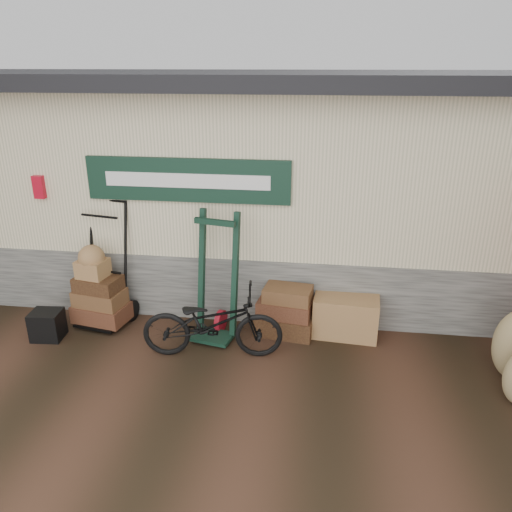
{
  "coord_description": "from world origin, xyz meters",
  "views": [
    {
      "loc": [
        1.38,
        -5.0,
        3.33
      ],
      "look_at": [
        0.58,
        0.9,
        1.01
      ],
      "focal_mm": 35.0,
      "sensor_mm": 36.0,
      "label": 1
    }
  ],
  "objects": [
    {
      "name": "bicycle",
      "position": [
        0.16,
        0.1,
        0.49
      ],
      "size": [
        0.77,
        1.73,
        0.97
      ],
      "primitive_type": "imported",
      "rotation": [
        0.0,
        0.0,
        1.68
      ],
      "color": "black",
      "rests_on": "ground"
    },
    {
      "name": "black_trunk",
      "position": [
        -2.03,
        0.21,
        0.19
      ],
      "size": [
        0.4,
        0.35,
        0.37
      ],
      "primitive_type": "cube",
      "rotation": [
        0.0,
        0.0,
        0.08
      ],
      "color": "black",
      "rests_on": "ground"
    },
    {
      "name": "suitcase_stack",
      "position": [
        0.98,
        0.76,
        0.33
      ],
      "size": [
        0.81,
        0.57,
        0.66
      ],
      "primitive_type": null,
      "rotation": [
        0.0,
        0.0,
        -0.14
      ],
      "color": "#321A0F",
      "rests_on": "ground"
    },
    {
      "name": "station_building",
      "position": [
        -0.01,
        2.74,
        1.61
      ],
      "size": [
        14.4,
        4.1,
        3.2
      ],
      "color": "#4C4C47",
      "rests_on": "ground"
    },
    {
      "name": "wicker_hamper",
      "position": [
        1.76,
        0.85,
        0.27
      ],
      "size": [
        0.86,
        0.6,
        0.53
      ],
      "primitive_type": "cube",
      "rotation": [
        0.0,
        0.0,
        -0.08
      ],
      "color": "olive",
      "rests_on": "ground"
    },
    {
      "name": "ground",
      "position": [
        0.0,
        0.0,
        0.0
      ],
      "size": [
        80.0,
        80.0,
        0.0
      ],
      "primitive_type": "plane",
      "color": "black",
      "rests_on": "ground"
    },
    {
      "name": "green_barrow",
      "position": [
        0.12,
        0.59,
        0.82
      ],
      "size": [
        0.68,
        0.61,
        1.64
      ],
      "primitive_type": null,
      "rotation": [
        0.0,
        0.0,
        -0.21
      ],
      "color": "black",
      "rests_on": "ground"
    },
    {
      "name": "porter_trolley",
      "position": [
        -1.44,
        0.81,
        0.85
      ],
      "size": [
        0.95,
        0.78,
        1.69
      ],
      "primitive_type": null,
      "rotation": [
        0.0,
        0.0,
        -0.18
      ],
      "color": "black",
      "rests_on": "ground"
    }
  ]
}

